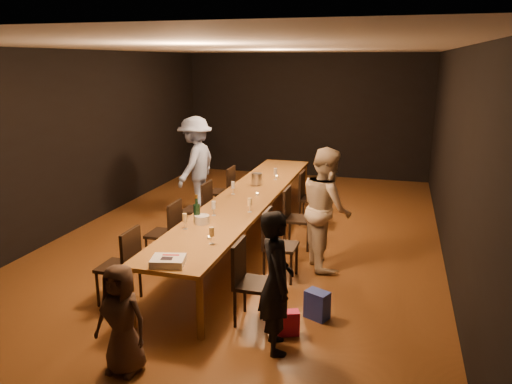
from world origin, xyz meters
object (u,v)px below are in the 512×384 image
(chair_right_2, at_px, (299,218))
(man_blue, at_px, (196,164))
(chair_right_3, at_px, (312,198))
(chair_left_3, at_px, (221,191))
(chair_left_2, at_px, (196,209))
(ice_bucket, at_px, (257,179))
(chair_right_0, at_px, (255,283))
(birthday_cake, at_px, (168,261))
(plate_stack, at_px, (202,219))
(chair_right_1, at_px, (281,245))
(chair_left_0, at_px, (118,266))
(woman_tan, at_px, (326,208))
(table, at_px, (246,199))
(champagne_bottle, at_px, (197,209))
(child, at_px, (121,319))
(chair_left_1, at_px, (163,233))
(woman_birthday, at_px, (276,282))

(chair_right_2, distance_m, man_blue, 2.74)
(chair_right_3, xyz_separation_m, chair_left_3, (-1.70, 0.00, 0.00))
(chair_left_2, bearing_deg, ice_bucket, -45.92)
(man_blue, bearing_deg, chair_right_0, 35.06)
(birthday_cake, bearing_deg, chair_right_2, 60.20)
(chair_right_0, bearing_deg, man_blue, -149.03)
(chair_right_3, bearing_deg, plate_stack, -20.85)
(chair_right_1, distance_m, chair_left_2, 2.08)
(chair_right_0, xyz_separation_m, chair_left_2, (-1.70, 2.40, 0.00))
(chair_left_0, height_order, woman_tan, woman_tan)
(table, height_order, chair_left_2, chair_left_2)
(man_blue, bearing_deg, chair_right_2, 62.25)
(chair_left_2, relative_size, ice_bucket, 4.65)
(table, xyz_separation_m, champagne_bottle, (-0.24, -1.42, 0.24))
(table, distance_m, chair_left_2, 0.88)
(table, height_order, champagne_bottle, champagne_bottle)
(chair_right_0, xyz_separation_m, birthday_cake, (-0.83, -0.41, 0.32))
(chair_left_2, relative_size, child, 0.88)
(chair_left_0, xyz_separation_m, birthday_cake, (0.87, -0.41, 0.32))
(chair_right_0, bearing_deg, champagne_bottle, -132.12)
(chair_right_2, xyz_separation_m, woman_tan, (0.50, -0.61, 0.38))
(chair_right_3, distance_m, champagne_bottle, 2.87)
(birthday_cake, bearing_deg, chair_left_1, 105.09)
(chair_right_3, distance_m, ice_bucket, 1.06)
(chair_right_2, distance_m, chair_left_3, 2.08)
(chair_left_2, relative_size, woman_birthday, 0.64)
(chair_left_2, distance_m, man_blue, 1.61)
(chair_left_1, relative_size, woman_birthday, 0.64)
(table, height_order, woman_birthday, woman_birthday)
(woman_tan, bearing_deg, chair_left_1, 80.42)
(chair_right_0, relative_size, chair_right_1, 1.00)
(man_blue, bearing_deg, plate_stack, 28.28)
(woman_tan, xyz_separation_m, champagne_bottle, (-1.59, -0.80, 0.09))
(woman_birthday, height_order, child, woman_birthday)
(chair_right_0, relative_size, chair_left_2, 1.00)
(birthday_cake, bearing_deg, chair_right_3, 64.99)
(chair_left_1, distance_m, ice_bucket, 2.17)
(chair_left_0, relative_size, chair_left_2, 1.00)
(chair_right_2, xyz_separation_m, chair_left_1, (-1.70, -1.20, 0.00))
(chair_right_2, bearing_deg, chair_right_1, -0.00)
(chair_left_2, bearing_deg, chair_right_0, -144.69)
(chair_right_3, bearing_deg, chair_right_0, -0.00)
(chair_right_3, height_order, chair_left_3, same)
(chair_left_3, bearing_deg, chair_left_1, -180.00)
(child, relative_size, plate_stack, 5.36)
(man_blue, height_order, champagne_bottle, man_blue)
(chair_right_1, xyz_separation_m, chair_left_0, (-1.70, -1.20, 0.00))
(chair_left_3, relative_size, woman_birthday, 0.64)
(birthday_cake, height_order, plate_stack, plate_stack)
(chair_right_2, height_order, champagne_bottle, champagne_bottle)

